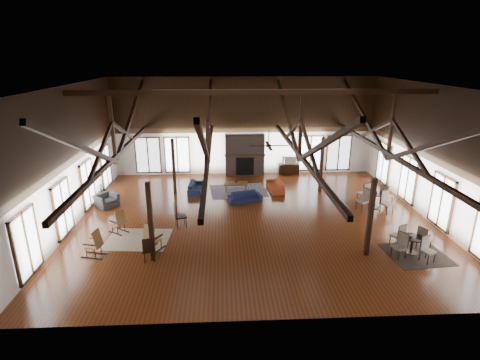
{
  "coord_description": "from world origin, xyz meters",
  "views": [
    {
      "loc": [
        -1.41,
        -15.84,
        7.23
      ],
      "look_at": [
        -0.57,
        1.0,
        1.57
      ],
      "focal_mm": 28.0,
      "sensor_mm": 36.0,
      "label": 1
    }
  ],
  "objects_px": {
    "armchair": "(107,201)",
    "cafe_table_near": "(412,242)",
    "sofa_navy_front": "(245,197)",
    "sofa_navy_left": "(196,187)",
    "coffee_table": "(236,184)",
    "cafe_table_far": "(375,197)",
    "sofa_orange": "(275,185)",
    "tv_console": "(289,169)"
  },
  "relations": [
    {
      "from": "sofa_orange",
      "to": "cafe_table_near",
      "type": "height_order",
      "value": "cafe_table_near"
    },
    {
      "from": "sofa_navy_front",
      "to": "tv_console",
      "type": "distance_m",
      "value": 5.54
    },
    {
      "from": "sofa_navy_front",
      "to": "cafe_table_far",
      "type": "distance_m",
      "value": 6.47
    },
    {
      "from": "sofa_orange",
      "to": "cafe_table_near",
      "type": "distance_m",
      "value": 8.41
    },
    {
      "from": "sofa_orange",
      "to": "cafe_table_near",
      "type": "xyz_separation_m",
      "value": [
        4.22,
        -7.28,
        0.21
      ]
    },
    {
      "from": "armchair",
      "to": "cafe_table_far",
      "type": "distance_m",
      "value": 13.34
    },
    {
      "from": "tv_console",
      "to": "coffee_table",
      "type": "bearing_deg",
      "value": -138.73
    },
    {
      "from": "coffee_table",
      "to": "cafe_table_far",
      "type": "relative_size",
      "value": 0.63
    },
    {
      "from": "armchair",
      "to": "tv_console",
      "type": "height_order",
      "value": "armchair"
    },
    {
      "from": "sofa_navy_front",
      "to": "armchair",
      "type": "height_order",
      "value": "armchair"
    },
    {
      "from": "sofa_navy_left",
      "to": "cafe_table_far",
      "type": "bearing_deg",
      "value": -102.64
    },
    {
      "from": "sofa_orange",
      "to": "armchair",
      "type": "distance_m",
      "value": 8.98
    },
    {
      "from": "cafe_table_near",
      "to": "tv_console",
      "type": "bearing_deg",
      "value": 106.12
    },
    {
      "from": "sofa_navy_left",
      "to": "cafe_table_far",
      "type": "xyz_separation_m",
      "value": [
        9.01,
        -2.74,
        0.28
      ]
    },
    {
      "from": "armchair",
      "to": "cafe_table_near",
      "type": "xyz_separation_m",
      "value": [
        12.97,
        -5.27,
        0.15
      ]
    },
    {
      "from": "sofa_navy_front",
      "to": "cafe_table_near",
      "type": "height_order",
      "value": "cafe_table_near"
    },
    {
      "from": "sofa_navy_front",
      "to": "coffee_table",
      "type": "relative_size",
      "value": 1.28
    },
    {
      "from": "sofa_navy_left",
      "to": "tv_console",
      "type": "height_order",
      "value": "tv_console"
    },
    {
      "from": "sofa_navy_front",
      "to": "armchair",
      "type": "xyz_separation_m",
      "value": [
        -6.94,
        -0.34,
        0.08
      ]
    },
    {
      "from": "sofa_navy_front",
      "to": "armchair",
      "type": "distance_m",
      "value": 6.95
    },
    {
      "from": "sofa_navy_left",
      "to": "coffee_table",
      "type": "xyz_separation_m",
      "value": [
        2.23,
        -0.08,
        0.18
      ]
    },
    {
      "from": "sofa_navy_front",
      "to": "tv_console",
      "type": "bearing_deg",
      "value": 39.69
    },
    {
      "from": "sofa_navy_front",
      "to": "coffee_table",
      "type": "distance_m",
      "value": 1.62
    },
    {
      "from": "cafe_table_near",
      "to": "tv_console",
      "type": "relative_size",
      "value": 1.43
    },
    {
      "from": "coffee_table",
      "to": "sofa_navy_front",
      "type": "bearing_deg",
      "value": -72.41
    },
    {
      "from": "armchair",
      "to": "cafe_table_near",
      "type": "height_order",
      "value": "cafe_table_near"
    },
    {
      "from": "cafe_table_near",
      "to": "tv_console",
      "type": "xyz_separation_m",
      "value": [
        -2.95,
        10.22,
        -0.16
      ]
    },
    {
      "from": "sofa_navy_left",
      "to": "armchair",
      "type": "distance_m",
      "value": 4.74
    },
    {
      "from": "cafe_table_near",
      "to": "cafe_table_far",
      "type": "bearing_deg",
      "value": 85.59
    },
    {
      "from": "sofa_navy_left",
      "to": "sofa_navy_front",
      "type": "bearing_deg",
      "value": -117.51
    },
    {
      "from": "sofa_navy_front",
      "to": "sofa_navy_left",
      "type": "distance_m",
      "value": 3.1
    },
    {
      "from": "coffee_table",
      "to": "cafe_table_far",
      "type": "distance_m",
      "value": 7.29
    },
    {
      "from": "coffee_table",
      "to": "cafe_table_near",
      "type": "distance_m",
      "value": 9.63
    },
    {
      "from": "sofa_orange",
      "to": "coffee_table",
      "type": "bearing_deg",
      "value": -91.23
    },
    {
      "from": "sofa_navy_left",
      "to": "coffee_table",
      "type": "height_order",
      "value": "sofa_navy_left"
    },
    {
      "from": "sofa_navy_front",
      "to": "cafe_table_far",
      "type": "xyz_separation_m",
      "value": [
        6.37,
        -1.11,
        0.29
      ]
    },
    {
      "from": "sofa_navy_front",
      "to": "sofa_navy_left",
      "type": "xyz_separation_m",
      "value": [
        -2.64,
        1.64,
        0.01
      ]
    },
    {
      "from": "sofa_navy_left",
      "to": "cafe_table_near",
      "type": "xyz_separation_m",
      "value": [
        8.66,
        -7.24,
        0.22
      ]
    },
    {
      "from": "tv_console",
      "to": "sofa_navy_left",
      "type": "bearing_deg",
      "value": -152.45
    },
    {
      "from": "cafe_table_near",
      "to": "cafe_table_far",
      "type": "relative_size",
      "value": 0.88
    },
    {
      "from": "sofa_navy_front",
      "to": "sofa_orange",
      "type": "bearing_deg",
      "value": 26.06
    },
    {
      "from": "sofa_orange",
      "to": "cafe_table_far",
      "type": "xyz_separation_m",
      "value": [
        4.56,
        -2.78,
        0.27
      ]
    }
  ]
}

